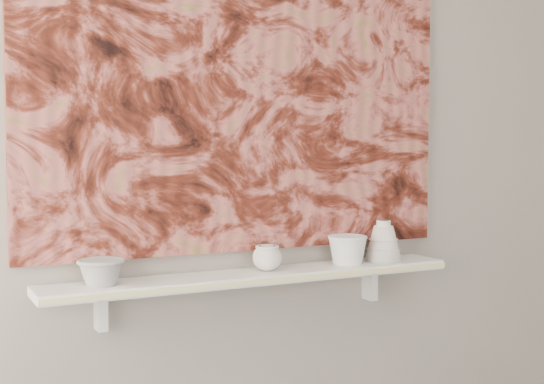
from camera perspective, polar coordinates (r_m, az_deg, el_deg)
wall_back at (r=2.52m, az=-2.21°, el=3.76°), size 3.60×0.00×3.60m
shelf at (r=2.47m, az=-1.26°, el=-6.38°), size 1.40×0.18×0.03m
shelf_stripe at (r=2.39m, az=-0.29°, el=-6.74°), size 1.40×0.01×0.02m
bracket_left at (r=2.38m, az=-12.77°, el=-8.70°), size 0.03×0.06×0.12m
bracket_right at (r=2.78m, az=7.37°, el=-6.82°), size 0.03×0.06×0.12m
painting at (r=2.51m, az=-2.08°, el=8.10°), size 1.50×0.02×1.10m
house_motif at (r=2.72m, az=6.69°, el=1.26°), size 0.09×0.00×0.08m
bowl_grey at (r=2.29m, az=-12.78°, el=-5.88°), size 0.18×0.18×0.08m
cup_cream at (r=2.48m, az=-0.36°, el=-4.96°), size 0.10×0.10×0.09m
bell_vessel at (r=2.71m, az=8.39°, el=-3.63°), size 0.16×0.16×0.14m
bowl_white at (r=2.63m, az=5.71°, el=-4.33°), size 0.15×0.15×0.10m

